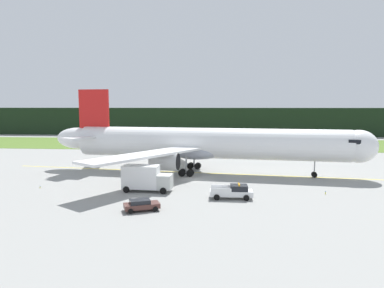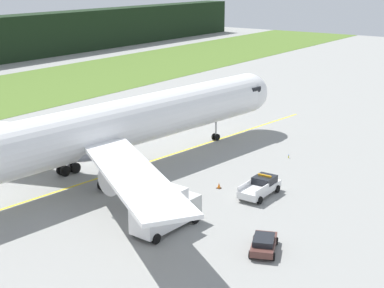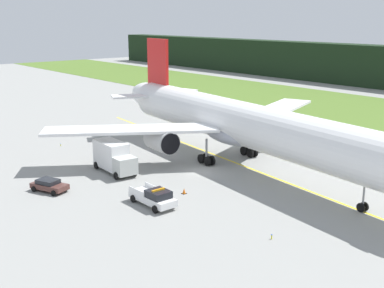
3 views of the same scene
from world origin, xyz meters
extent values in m
plane|color=gray|center=(0.00, 0.00, 0.00)|extent=(320.00, 320.00, 0.00)
cube|color=yellow|center=(1.94, 5.62, 0.00)|extent=(74.97, 8.63, 0.01)
cylinder|color=white|center=(1.94, 5.62, 5.39)|extent=(47.43, 10.54, 5.37)
ellipsoid|color=white|center=(26.43, 2.90, 5.39)|extent=(6.46, 5.99, 5.37)
ellipsoid|color=#ADB2C0|center=(-0.40, 5.88, 3.92)|extent=(10.68, 6.72, 2.95)
cube|color=black|center=(25.16, 3.04, 6.33)|extent=(2.35, 5.27, 0.70)
cylinder|color=#B5B5B5|center=(-2.78, 14.86, 3.33)|extent=(4.62, 3.29, 2.82)
cylinder|color=black|center=(-0.57, 14.62, 3.33)|extent=(0.41, 2.59, 2.60)
cube|color=white|center=(-7.05, -5.23, 4.72)|extent=(15.53, 20.46, 0.35)
cylinder|color=#B5B5B5|center=(-4.69, -2.36, 3.33)|extent=(4.62, 3.29, 2.82)
cylinder|color=black|center=(-2.49, -2.60, 3.33)|extent=(0.41, 2.59, 2.60)
cylinder|color=gray|center=(19.74, 3.64, 1.80)|extent=(0.20, 0.20, 2.71)
cylinder|color=black|center=(19.77, 3.90, 0.45)|extent=(0.92, 0.32, 0.90)
cylinder|color=black|center=(19.71, 3.38, 0.45)|extent=(0.92, 0.32, 0.90)
cylinder|color=gray|center=(-1.01, 9.46, 1.95)|extent=(0.28, 0.28, 2.71)
cylinder|color=black|center=(-0.35, 9.03, 0.60)|extent=(1.23, 0.43, 1.20)
cylinder|color=black|center=(-0.27, 9.73, 0.60)|extent=(1.23, 0.43, 1.20)
cylinder|color=black|center=(-1.74, 9.19, 0.60)|extent=(1.23, 0.43, 1.20)
cylinder|color=black|center=(-1.66, 9.88, 0.60)|extent=(1.23, 0.43, 1.20)
cylinder|color=gray|center=(-1.78, 2.52, 1.95)|extent=(0.28, 0.28, 2.71)
cylinder|color=black|center=(-1.04, 2.79, 0.60)|extent=(1.23, 0.43, 1.20)
cylinder|color=black|center=(-1.12, 2.10, 0.60)|extent=(1.23, 0.43, 1.20)
cylinder|color=black|center=(-2.43, 2.95, 0.60)|extent=(1.23, 0.43, 1.20)
cylinder|color=black|center=(-2.51, 2.25, 0.60)|extent=(1.23, 0.43, 1.20)
cube|color=white|center=(5.51, -10.94, 0.73)|extent=(5.53, 2.15, 0.70)
cube|color=black|center=(6.50, -10.92, 1.43)|extent=(2.23, 1.94, 0.70)
cube|color=white|center=(4.17, -9.97, 1.31)|extent=(2.64, 0.14, 0.45)
cube|color=white|center=(4.20, -11.94, 1.31)|extent=(2.64, 0.14, 0.45)
cube|color=orange|center=(6.50, -10.92, 1.86)|extent=(0.22, 1.45, 0.16)
cylinder|color=black|center=(7.36, -9.85, 0.38)|extent=(0.76, 0.25, 0.76)
cylinder|color=black|center=(7.39, -11.96, 0.38)|extent=(0.76, 0.25, 0.76)
cylinder|color=black|center=(3.62, -9.91, 0.38)|extent=(0.76, 0.25, 0.76)
cylinder|color=black|center=(3.65, -12.02, 0.38)|extent=(0.76, 0.25, 0.76)
cube|color=beige|center=(-3.59, -8.38, 1.45)|extent=(2.02, 2.50, 2.00)
cube|color=white|center=(-7.05, -8.19, 2.05)|extent=(5.14, 2.66, 3.21)
cylinder|color=#99999E|center=(-6.05, -8.25, 0.36)|extent=(0.77, 0.14, 1.04)
cylinder|color=#99999E|center=(-8.05, -8.14, 0.36)|extent=(0.77, 0.14, 1.04)
cylinder|color=black|center=(-3.53, -7.18, 0.45)|extent=(0.91, 0.31, 0.90)
cylinder|color=black|center=(-3.66, -9.57, 0.45)|extent=(0.91, 0.31, 0.90)
cylinder|color=black|center=(-8.74, -6.90, 0.45)|extent=(0.91, 0.31, 0.90)
cylinder|color=black|center=(-8.87, -9.30, 0.45)|extent=(0.91, 0.31, 0.90)
cube|color=#52302A|center=(-4.84, -17.11, 0.57)|extent=(4.39, 3.22, 0.55)
cube|color=black|center=(-5.03, -17.19, 1.08)|extent=(2.69, 2.34, 0.45)
cylinder|color=black|center=(-3.91, -15.72, 0.30)|extent=(0.62, 0.40, 0.60)
cylinder|color=black|center=(-3.19, -17.43, 0.30)|extent=(0.62, 0.40, 0.60)
cylinder|color=black|center=(-6.49, -16.80, 0.30)|extent=(0.62, 0.40, 0.60)
cylinder|color=black|center=(-5.78, -18.51, 0.30)|extent=(0.62, 0.40, 0.60)
cube|color=black|center=(4.94, -6.48, 0.01)|extent=(0.46, 0.46, 0.03)
cone|color=orange|center=(4.94, -6.48, 0.31)|extent=(0.36, 0.36, 0.56)
cylinder|color=yellow|center=(18.33, -7.75, 0.17)|extent=(0.10, 0.10, 0.35)
sphere|color=blue|center=(18.33, -7.75, 0.40)|extent=(0.12, 0.12, 0.12)
camera|label=1|loc=(4.31, -55.03, 12.00)|focal=32.34mm
camera|label=2|loc=(-42.84, -37.19, 21.54)|focal=54.78mm
camera|label=3|loc=(43.65, -37.33, 18.05)|focal=46.35mm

